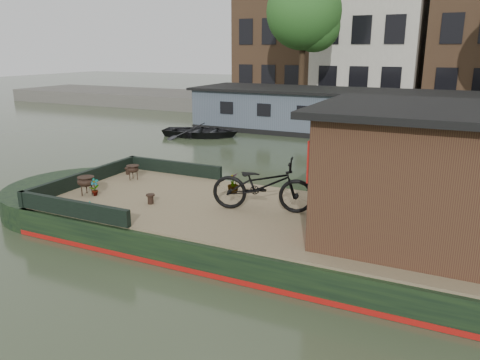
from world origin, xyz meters
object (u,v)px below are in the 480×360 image
at_px(cabin, 427,174).
at_px(potted_plant_a, 94,187).
at_px(brazier_rear, 133,172).
at_px(bicycle, 263,185).
at_px(dinghy, 201,129).
at_px(brazier_front, 86,186).

relative_size(cabin, potted_plant_a, 9.11).
bearing_deg(potted_plant_a, brazier_rear, 92.86).
bearing_deg(brazier_rear, potted_plant_a, -87.14).
bearing_deg(cabin, brazier_rear, 172.81).
distance_m(bicycle, potted_plant_a, 4.09).
height_order(potted_plant_a, dinghy, potted_plant_a).
xyz_separation_m(bicycle, brazier_front, (-4.22, -0.78, -0.35)).
distance_m(brazier_front, dinghy, 11.41).
bearing_deg(brazier_rear, brazier_front, -95.37).
height_order(bicycle, brazier_front, bicycle).
relative_size(brazier_front, brazier_rear, 1.16).
xyz_separation_m(potted_plant_a, dinghy, (-3.46, 10.91, -0.50)).
xyz_separation_m(potted_plant_a, brazier_rear, (-0.08, 1.55, -0.03)).
distance_m(cabin, brazier_front, 7.55).
relative_size(bicycle, brazier_rear, 5.62).
height_order(bicycle, dinghy, bicycle).
distance_m(potted_plant_a, brazier_front, 0.23).
height_order(cabin, brazier_front, cabin).
relative_size(cabin, dinghy, 1.11).
xyz_separation_m(cabin, potted_plant_a, (-7.23, -0.63, -1.01)).
distance_m(brazier_front, brazier_rear, 1.58).
bearing_deg(bicycle, dinghy, 21.84).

